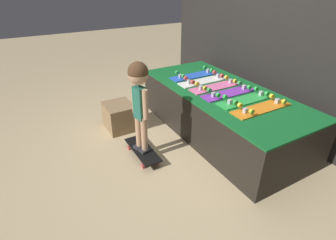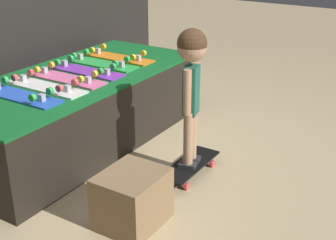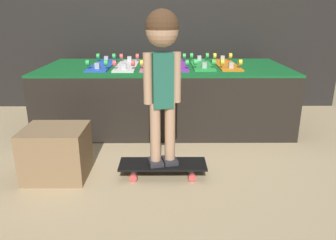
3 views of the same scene
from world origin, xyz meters
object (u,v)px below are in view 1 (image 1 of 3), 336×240
(skateboard_blue_on_rack, at_px, (195,75))
(skateboard_orange_on_rack, at_px, (262,108))
(skateboard_green_on_rack, at_px, (246,99))
(skateboard_on_floor, at_px, (143,150))
(skateboard_pink_on_rack, at_px, (216,86))
(storage_box, at_px, (119,116))
(child, at_px, (139,91))
(skateboard_purple_on_rack, at_px, (229,93))
(skateboard_white_on_rack, at_px, (204,80))

(skateboard_blue_on_rack, relative_size, skateboard_orange_on_rack, 1.00)
(skateboard_green_on_rack, bearing_deg, skateboard_on_floor, -108.09)
(skateboard_pink_on_rack, bearing_deg, skateboard_on_floor, -84.28)
(skateboard_orange_on_rack, bearing_deg, skateboard_blue_on_rack, -178.57)
(storage_box, bearing_deg, skateboard_on_floor, 0.14)
(skateboard_on_floor, bearing_deg, skateboard_blue_on_rack, 118.25)
(skateboard_orange_on_rack, xyz_separation_m, child, (-0.61, -1.12, 0.19))
(skateboard_purple_on_rack, relative_size, storage_box, 1.72)
(skateboard_white_on_rack, xyz_separation_m, skateboard_purple_on_rack, (0.48, 0.02, 0.00))
(skateboard_green_on_rack, relative_size, skateboard_on_floor, 1.18)
(skateboard_white_on_rack, distance_m, skateboard_on_floor, 1.25)
(skateboard_purple_on_rack, distance_m, skateboard_on_floor, 1.23)
(skateboard_purple_on_rack, bearing_deg, skateboard_pink_on_rack, -178.78)
(child, bearing_deg, skateboard_orange_on_rack, 48.46)
(skateboard_blue_on_rack, relative_size, storage_box, 1.72)
(skateboard_green_on_rack, height_order, skateboard_on_floor, skateboard_green_on_rack)
(skateboard_white_on_rack, bearing_deg, skateboard_on_floor, -72.09)
(skateboard_pink_on_rack, bearing_deg, storage_box, -119.41)
(skateboard_white_on_rack, height_order, skateboard_on_floor, skateboard_white_on_rack)
(skateboard_blue_on_rack, bearing_deg, skateboard_white_on_rack, -3.77)
(skateboard_purple_on_rack, distance_m, storage_box, 1.46)
(skateboard_on_floor, bearing_deg, storage_box, -179.86)
(skateboard_pink_on_rack, xyz_separation_m, storage_box, (-0.62, -1.09, -0.43))
(skateboard_green_on_rack, bearing_deg, child, -108.09)
(skateboard_white_on_rack, relative_size, skateboard_purple_on_rack, 1.00)
(skateboard_white_on_rack, bearing_deg, child, -72.09)
(skateboard_purple_on_rack, distance_m, skateboard_green_on_rack, 0.24)
(skateboard_blue_on_rack, xyz_separation_m, skateboard_pink_on_rack, (0.48, -0.00, 0.00))
(skateboard_green_on_rack, bearing_deg, skateboard_orange_on_rack, -1.70)
(skateboard_on_floor, relative_size, storage_box, 1.46)
(skateboard_blue_on_rack, bearing_deg, skateboard_pink_on_rack, -0.39)
(skateboard_green_on_rack, relative_size, storage_box, 1.72)
(skateboard_blue_on_rack, height_order, skateboard_white_on_rack, same)
(skateboard_pink_on_rack, height_order, skateboard_orange_on_rack, same)
(skateboard_green_on_rack, xyz_separation_m, skateboard_orange_on_rack, (0.24, -0.01, 0.00))
(skateboard_green_on_rack, distance_m, storage_box, 1.63)
(skateboard_white_on_rack, distance_m, child, 1.15)
(skateboard_blue_on_rack, distance_m, skateboard_on_floor, 1.35)
(storage_box, bearing_deg, child, 0.14)
(skateboard_blue_on_rack, height_order, skateboard_purple_on_rack, same)
(skateboard_green_on_rack, bearing_deg, skateboard_white_on_rack, -175.80)
(skateboard_blue_on_rack, relative_size, skateboard_green_on_rack, 1.00)
(skateboard_pink_on_rack, xyz_separation_m, child, (0.11, -1.09, 0.19))
(skateboard_green_on_rack, bearing_deg, skateboard_pink_on_rack, -175.21)
(skateboard_pink_on_rack, relative_size, child, 0.70)
(skateboard_pink_on_rack, relative_size, storage_box, 1.72)
(child, bearing_deg, skateboard_on_floor, -103.10)
(skateboard_white_on_rack, height_order, skateboard_orange_on_rack, same)
(skateboard_white_on_rack, height_order, child, child)
(skateboard_blue_on_rack, bearing_deg, skateboard_green_on_rack, 2.21)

